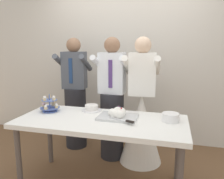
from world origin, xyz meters
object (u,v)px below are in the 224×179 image
object	(u,v)px
person_groom	(112,105)
person_guest	(75,99)
plate_stack	(171,117)
main_cake_tray	(118,114)
cupcake_stand	(50,105)
dessert_table	(101,126)
person_bride	(141,120)
round_cake	(91,108)

from	to	relation	value
person_groom	person_guest	bearing A→B (deg)	162.50
plate_stack	main_cake_tray	bearing A→B (deg)	-176.22
cupcake_stand	main_cake_tray	xyz separation A→B (m)	(0.84, -0.04, -0.04)
cupcake_stand	person_groom	distance (m)	0.84
dessert_table	plate_stack	distance (m)	0.74
dessert_table	plate_stack	bearing A→B (deg)	9.54
person_bride	cupcake_stand	bearing A→B (deg)	-152.63
cupcake_stand	person_guest	bearing A→B (deg)	90.72
dessert_table	round_cake	bearing A→B (deg)	126.91
cupcake_stand	round_cake	xyz separation A→B (m)	(0.47, 0.16, -0.05)
dessert_table	plate_stack	xyz separation A→B (m)	(0.72, 0.12, 0.12)
cupcake_stand	main_cake_tray	distance (m)	0.84
dessert_table	cupcake_stand	xyz separation A→B (m)	(-0.68, 0.12, 0.15)
round_cake	person_groom	distance (m)	0.43
dessert_table	round_cake	distance (m)	0.37
dessert_table	round_cake	world-z (taller)	round_cake
main_cake_tray	person_guest	size ratio (longest dim) A/B	0.26
plate_stack	person_bride	size ratio (longest dim) A/B	0.11
cupcake_stand	person_groom	world-z (taller)	person_groom
main_cake_tray	person_groom	bearing A→B (deg)	110.47
main_cake_tray	dessert_table	bearing A→B (deg)	-152.74
cupcake_stand	plate_stack	bearing A→B (deg)	-0.13
plate_stack	person_bride	bearing A→B (deg)	125.00
person_groom	person_guest	distance (m)	0.66
cupcake_stand	plate_stack	size ratio (longest dim) A/B	1.28
plate_stack	round_cake	xyz separation A→B (m)	(-0.93, 0.16, -0.01)
dessert_table	cupcake_stand	size ratio (longest dim) A/B	7.83
person_guest	main_cake_tray	bearing A→B (deg)	-42.85
plate_stack	cupcake_stand	bearing A→B (deg)	179.87
plate_stack	person_groom	world-z (taller)	person_groom
person_bride	person_guest	bearing A→B (deg)	167.97
cupcake_stand	person_bride	bearing A→B (deg)	27.37
cupcake_stand	person_groom	bearing A→B (deg)	41.56
dessert_table	cupcake_stand	bearing A→B (deg)	169.67
main_cake_tray	person_bride	bearing A→B (deg)	72.34
dessert_table	person_bride	xyz separation A→B (m)	(0.34, 0.65, -0.12)
main_cake_tray	round_cake	size ratio (longest dim) A/B	1.76
round_cake	person_groom	size ratio (longest dim) A/B	0.14
dessert_table	cupcake_stand	distance (m)	0.71
round_cake	person_bride	xyz separation A→B (m)	(0.55, 0.37, -0.22)
plate_stack	person_bride	world-z (taller)	person_bride
person_groom	dessert_table	bearing A→B (deg)	-85.11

